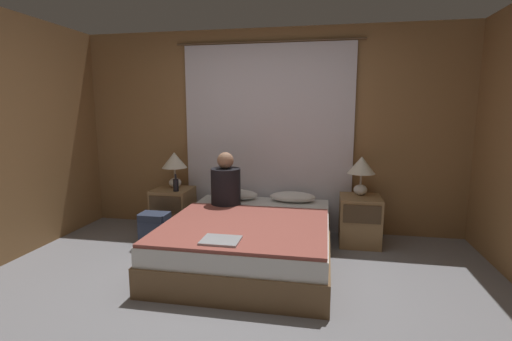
% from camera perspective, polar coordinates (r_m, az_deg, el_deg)
% --- Properties ---
extents(ground_plane, '(16.00, 16.00, 0.00)m').
position_cam_1_polar(ground_plane, '(3.16, -4.16, -19.44)').
color(ground_plane, gray).
extents(wall_back, '(4.89, 0.06, 2.50)m').
position_cam_1_polar(wall_back, '(4.70, 1.85, 6.01)').
color(wall_back, olive).
rests_on(wall_back, ground_plane).
extents(curtain_panel, '(2.30, 0.02, 2.34)m').
position_cam_1_polar(curtain_panel, '(4.64, 1.72, 4.95)').
color(curtain_panel, silver).
rests_on(curtain_panel, ground_plane).
extents(bed, '(1.59, 1.97, 0.43)m').
position_cam_1_polar(bed, '(3.84, -0.84, -10.60)').
color(bed, brown).
rests_on(bed, ground_plane).
extents(nightstand_left, '(0.45, 0.47, 0.55)m').
position_cam_1_polar(nightstand_left, '(4.78, -12.59, -5.99)').
color(nightstand_left, '#937047').
rests_on(nightstand_left, ground_plane).
extents(nightstand_right, '(0.45, 0.47, 0.55)m').
position_cam_1_polar(nightstand_right, '(4.42, 15.66, -7.38)').
color(nightstand_right, '#937047').
rests_on(nightstand_right, ground_plane).
extents(lamp_left, '(0.31, 0.31, 0.45)m').
position_cam_1_polar(lamp_left, '(4.74, -12.44, 1.12)').
color(lamp_left, silver).
rests_on(lamp_left, nightstand_left).
extents(lamp_right, '(0.31, 0.31, 0.45)m').
position_cam_1_polar(lamp_right, '(4.37, 15.90, 0.32)').
color(lamp_right, silver).
rests_on(lamp_right, nightstand_right).
extents(pillow_left, '(0.55, 0.30, 0.12)m').
position_cam_1_polar(pillow_left, '(4.58, -3.13, -3.69)').
color(pillow_left, white).
rests_on(pillow_left, bed).
extents(pillow_right, '(0.55, 0.30, 0.12)m').
position_cam_1_polar(pillow_right, '(4.47, 5.63, -4.06)').
color(pillow_right, white).
rests_on(pillow_right, bed).
extents(blanket_on_bed, '(1.53, 1.37, 0.03)m').
position_cam_1_polar(blanket_on_bed, '(3.51, -1.75, -8.50)').
color(blanket_on_bed, '#994C42').
rests_on(blanket_on_bed, bed).
extents(person_left_in_bed, '(0.34, 0.34, 0.62)m').
position_cam_1_polar(person_left_in_bed, '(4.22, -4.68, -2.14)').
color(person_left_in_bed, black).
rests_on(person_left_in_bed, bed).
extents(beer_bottle_on_left_stand, '(0.07, 0.07, 0.21)m').
position_cam_1_polar(beer_bottle_on_left_stand, '(4.55, -12.23, -2.16)').
color(beer_bottle_on_left_stand, black).
rests_on(beer_bottle_on_left_stand, nightstand_left).
extents(laptop_on_bed, '(0.31, 0.25, 0.02)m').
position_cam_1_polar(laptop_on_bed, '(3.09, -5.45, -10.64)').
color(laptop_on_bed, '#9EA0A5').
rests_on(laptop_on_bed, blanket_on_bed).
extents(backpack_on_floor, '(0.32, 0.23, 0.38)m').
position_cam_1_polar(backpack_on_floor, '(4.37, -15.32, -8.43)').
color(backpack_on_floor, '#333D56').
rests_on(backpack_on_floor, ground_plane).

